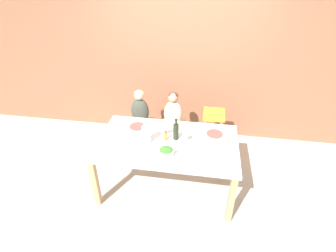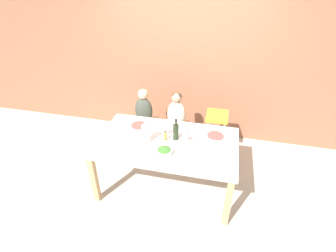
# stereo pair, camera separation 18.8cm
# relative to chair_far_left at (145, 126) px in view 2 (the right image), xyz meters

# --- Properties ---
(ground_plane) EXTENTS (14.00, 14.00, 0.00)m
(ground_plane) POSITION_rel_chair_far_left_xyz_m (0.55, -0.80, -0.39)
(ground_plane) COLOR #BCB2A3
(wall_back) EXTENTS (10.00, 0.06, 2.70)m
(wall_back) POSITION_rel_chair_far_left_xyz_m (0.55, 0.63, 0.96)
(wall_back) COLOR #8E5B42
(wall_back) RESTS_ON ground_plane
(dining_table) EXTENTS (1.75, 1.03, 0.73)m
(dining_table) POSITION_rel_chair_far_left_xyz_m (0.55, -0.80, 0.26)
(dining_table) COLOR silver
(dining_table) RESTS_ON ground_plane
(chair_far_left) EXTENTS (0.37, 0.41, 0.46)m
(chair_far_left) POSITION_rel_chair_far_left_xyz_m (0.00, 0.00, 0.00)
(chair_far_left) COLOR silver
(chair_far_left) RESTS_ON ground_plane
(chair_far_center) EXTENTS (0.37, 0.41, 0.46)m
(chair_far_center) POSITION_rel_chair_far_left_xyz_m (0.51, 0.00, 0.00)
(chair_far_center) COLOR silver
(chair_far_center) RESTS_ON ground_plane
(chair_right_highchair) EXTENTS (0.31, 0.35, 0.75)m
(chair_right_highchair) POSITION_rel_chair_far_left_xyz_m (1.12, 0.00, 0.19)
(chair_right_highchair) COLOR silver
(chair_right_highchair) RESTS_ON ground_plane
(person_child_left) EXTENTS (0.28, 0.17, 0.56)m
(person_child_left) POSITION_rel_chair_far_left_xyz_m (0.00, 0.00, 0.35)
(person_child_left) COLOR #3D4238
(person_child_left) RESTS_ON chair_far_left
(person_child_center) EXTENTS (0.28, 0.17, 0.56)m
(person_child_center) POSITION_rel_chair_far_left_xyz_m (0.51, 0.00, 0.35)
(person_child_center) COLOR beige
(person_child_center) RESTS_ON chair_far_center
(wine_bottle) EXTENTS (0.07, 0.07, 0.29)m
(wine_bottle) POSITION_rel_chair_far_left_xyz_m (0.65, -0.72, 0.46)
(wine_bottle) COLOR #232D19
(wine_bottle) RESTS_ON dining_table
(paper_towel_roll) EXTENTS (0.10, 0.10, 0.23)m
(paper_towel_roll) POSITION_rel_chair_far_left_xyz_m (0.31, -0.85, 0.46)
(paper_towel_roll) COLOR white
(paper_towel_roll) RESTS_ON dining_table
(wine_glass_near) EXTENTS (0.06, 0.06, 0.18)m
(wine_glass_near) POSITION_rel_chair_far_left_xyz_m (0.77, -0.78, 0.47)
(wine_glass_near) COLOR white
(wine_glass_near) RESTS_ON dining_table
(wine_glass_far) EXTENTS (0.06, 0.06, 0.18)m
(wine_glass_far) POSITION_rel_chair_far_left_xyz_m (0.50, -0.68, 0.47)
(wine_glass_far) COLOR white
(wine_glass_far) RESTS_ON dining_table
(salad_bowl_large) EXTENTS (0.19, 0.19, 0.09)m
(salad_bowl_large) POSITION_rel_chair_far_left_xyz_m (0.58, -1.05, 0.39)
(salad_bowl_large) COLOR white
(salad_bowl_large) RESTS_ON dining_table
(dinner_plate_front_left) EXTENTS (0.21, 0.21, 0.01)m
(dinner_plate_front_left) POSITION_rel_chair_far_left_xyz_m (-0.03, -1.05, 0.35)
(dinner_plate_front_left) COLOR silver
(dinner_plate_front_left) RESTS_ON dining_table
(dinner_plate_back_left) EXTENTS (0.21, 0.21, 0.01)m
(dinner_plate_back_left) POSITION_rel_chair_far_left_xyz_m (0.10, -0.52, 0.35)
(dinner_plate_back_left) COLOR #D14C47
(dinner_plate_back_left) RESTS_ON dining_table
(dinner_plate_back_right) EXTENTS (0.21, 0.21, 0.01)m
(dinner_plate_back_right) POSITION_rel_chair_far_left_xyz_m (1.13, -0.54, 0.35)
(dinner_plate_back_right) COLOR #D14C47
(dinner_plate_back_right) RESTS_ON dining_table
(condiment_bottle_hot_sauce) EXTENTS (0.04, 0.04, 0.14)m
(condiment_bottle_hot_sauce) POSITION_rel_chair_far_left_xyz_m (0.53, -0.77, 0.41)
(condiment_bottle_hot_sauce) COLOR #BC8E33
(condiment_bottle_hot_sauce) RESTS_ON dining_table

